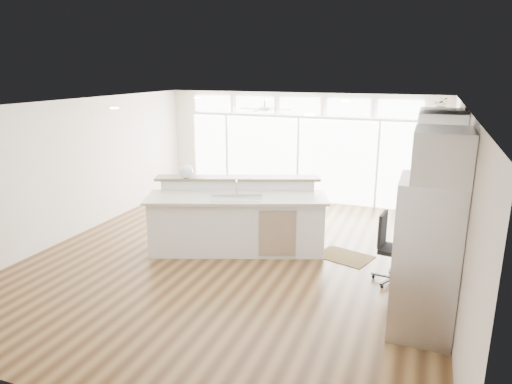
% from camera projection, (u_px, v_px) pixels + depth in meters
% --- Properties ---
extents(floor, '(7.00, 8.00, 0.02)m').
position_uv_depth(floor, '(238.00, 257.00, 8.19)').
color(floor, '#452C15').
rests_on(floor, ground).
extents(ceiling, '(7.00, 8.00, 0.02)m').
position_uv_depth(ceiling, '(236.00, 104.00, 7.48)').
color(ceiling, silver).
rests_on(ceiling, wall_back).
extents(wall_back, '(7.00, 0.04, 2.70)m').
position_uv_depth(wall_back, '(299.00, 147.00, 11.44)').
color(wall_back, beige).
rests_on(wall_back, floor).
extents(wall_front, '(7.00, 0.04, 2.70)m').
position_uv_depth(wall_front, '(68.00, 283.00, 4.22)').
color(wall_front, beige).
rests_on(wall_front, floor).
extents(wall_left, '(0.04, 8.00, 2.70)m').
position_uv_depth(wall_left, '(74.00, 169.00, 9.02)').
color(wall_left, beige).
rests_on(wall_left, floor).
extents(wall_right, '(0.04, 8.00, 2.70)m').
position_uv_depth(wall_right, '(458.00, 205.00, 6.64)').
color(wall_right, beige).
rests_on(wall_right, floor).
extents(glass_wall, '(5.80, 0.06, 2.08)m').
position_uv_depth(glass_wall, '(298.00, 160.00, 11.46)').
color(glass_wall, white).
rests_on(glass_wall, wall_back).
extents(transom_row, '(5.90, 0.06, 0.40)m').
position_uv_depth(transom_row, '(300.00, 106.00, 11.12)').
color(transom_row, white).
rests_on(transom_row, wall_back).
extents(desk_window, '(0.04, 0.85, 0.85)m').
position_uv_depth(desk_window, '(456.00, 186.00, 6.87)').
color(desk_window, white).
rests_on(desk_window, wall_right).
extents(ceiling_fan, '(1.16, 1.16, 0.32)m').
position_uv_depth(ceiling_fan, '(265.00, 105.00, 10.23)').
color(ceiling_fan, silver).
rests_on(ceiling_fan, ceiling).
extents(recessed_lights, '(3.40, 3.00, 0.02)m').
position_uv_depth(recessed_lights, '(241.00, 104.00, 7.66)').
color(recessed_lights, beige).
rests_on(recessed_lights, ceiling).
extents(oven_cabinet, '(0.64, 1.20, 2.50)m').
position_uv_depth(oven_cabinet, '(433.00, 182.00, 8.40)').
color(oven_cabinet, white).
rests_on(oven_cabinet, floor).
extents(desk_nook, '(0.72, 1.30, 0.76)m').
position_uv_depth(desk_nook, '(425.00, 255.00, 7.29)').
color(desk_nook, white).
rests_on(desk_nook, floor).
extents(upper_cabinets, '(0.64, 1.30, 0.64)m').
position_uv_depth(upper_cabinets, '(441.00, 132.00, 6.76)').
color(upper_cabinets, white).
rests_on(upper_cabinets, wall_right).
extents(refrigerator, '(0.76, 0.90, 2.00)m').
position_uv_depth(refrigerator, '(426.00, 258.00, 5.64)').
color(refrigerator, silver).
rests_on(refrigerator, floor).
extents(fridge_cabinet, '(0.64, 0.90, 0.60)m').
position_uv_depth(fridge_cabinet, '(442.00, 155.00, 5.28)').
color(fridge_cabinet, white).
rests_on(fridge_cabinet, wall_right).
extents(framed_photos, '(0.06, 0.22, 0.80)m').
position_uv_depth(framed_photos, '(453.00, 186.00, 7.47)').
color(framed_photos, black).
rests_on(framed_photos, wall_right).
extents(kitchen_island, '(3.46, 2.26, 1.29)m').
position_uv_depth(kitchen_island, '(237.00, 218.00, 8.29)').
color(kitchen_island, white).
rests_on(kitchen_island, floor).
extents(rug, '(1.07, 0.91, 0.01)m').
position_uv_depth(rug, '(345.00, 257.00, 8.17)').
color(rug, '#332410').
rests_on(rug, floor).
extents(office_chair, '(0.64, 0.60, 1.10)m').
position_uv_depth(office_chair, '(395.00, 250.00, 7.07)').
color(office_chair, black).
rests_on(office_chair, floor).
extents(fishbowl, '(0.33, 0.33, 0.26)m').
position_uv_depth(fishbowl, '(186.00, 171.00, 8.48)').
color(fishbowl, silver).
rests_on(fishbowl, kitchen_island).
extents(monitor, '(0.17, 0.54, 0.44)m').
position_uv_depth(monitor, '(423.00, 219.00, 7.16)').
color(monitor, black).
rests_on(monitor, desk_nook).
extents(keyboard, '(0.15, 0.36, 0.02)m').
position_uv_depth(keyboard, '(411.00, 230.00, 7.27)').
color(keyboard, silver).
rests_on(keyboard, desk_nook).
extents(potted_plant, '(0.29, 0.31, 0.21)m').
position_uv_depth(potted_plant, '(441.00, 107.00, 8.04)').
color(potted_plant, '#275B27').
rests_on(potted_plant, oven_cabinet).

